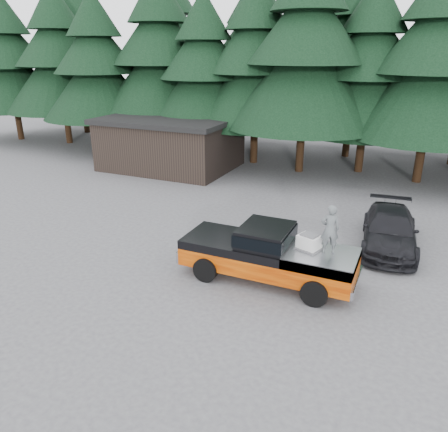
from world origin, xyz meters
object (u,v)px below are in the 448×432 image
at_px(air_compressor, 309,243).
at_px(parked_car, 390,230).
at_px(pickup_truck, 267,261).
at_px(man_on_bed, 330,229).
at_px(utility_building, 171,142).

bearing_deg(air_compressor, parked_car, 81.64).
relative_size(pickup_truck, air_compressor, 8.99).
distance_m(pickup_truck, man_on_bed, 2.45).
xyz_separation_m(air_compressor, utility_building, (-12.08, 11.68, 0.11)).
bearing_deg(pickup_truck, parked_car, 51.42).
distance_m(air_compressor, parked_car, 4.92).
bearing_deg(parked_car, utility_building, 147.24).
bearing_deg(man_on_bed, pickup_truck, -17.64).
xyz_separation_m(air_compressor, parked_car, (2.20, 4.32, -0.84)).
height_order(parked_car, utility_building, utility_building).
bearing_deg(utility_building, air_compressor, -44.04).
xyz_separation_m(man_on_bed, parked_car, (1.58, 4.34, -1.41)).
bearing_deg(pickup_truck, air_compressor, 4.39).
relative_size(parked_car, utility_building, 0.59).
bearing_deg(utility_building, man_on_bed, -42.64).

